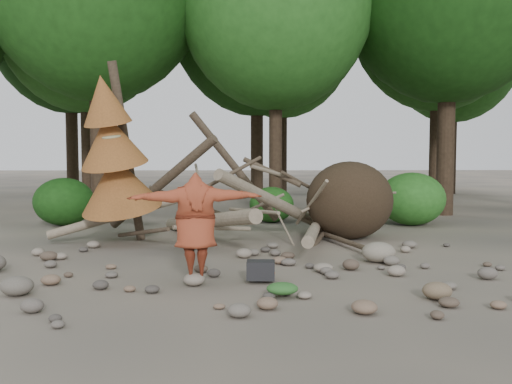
{
  "coord_description": "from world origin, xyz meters",
  "views": [
    {
      "loc": [
        -0.12,
        -10.03,
        2.21
      ],
      "look_at": [
        0.16,
        1.5,
        1.4
      ],
      "focal_mm": 40.0,
      "sensor_mm": 36.0,
      "label": 1
    }
  ],
  "objects": [
    {
      "name": "cloth_green",
      "position": [
        0.49,
        -1.52,
        0.09
      ],
      "size": [
        0.48,
        0.4,
        0.18
      ],
      "primitive_type": "ellipsoid",
      "color": "#295D25",
      "rests_on": "ground"
    },
    {
      "name": "backpack",
      "position": [
        0.19,
        -0.52,
        0.16
      ],
      "size": [
        0.49,
        0.34,
        0.32
      ],
      "primitive_type": "cube",
      "rotation": [
        0.0,
        0.0,
        -0.06
      ],
      "color": "black",
      "rests_on": "ground"
    },
    {
      "name": "ground",
      "position": [
        0.0,
        0.0,
        0.0
      ],
      "size": [
        120.0,
        120.0,
        0.0
      ],
      "primitive_type": "plane",
      "color": "#514C44",
      "rests_on": "ground"
    },
    {
      "name": "bush_mid",
      "position": [
        0.8,
        7.8,
        0.56
      ],
      "size": [
        1.4,
        1.4,
        1.12
      ],
      "primitive_type": "ellipsoid",
      "color": "#225D1B",
      "rests_on": "ground"
    },
    {
      "name": "boulder_front_right",
      "position": [
        2.8,
        -1.68,
        0.13
      ],
      "size": [
        0.44,
        0.4,
        0.27
      ],
      "primitive_type": "ellipsoid",
      "color": "#746048",
      "rests_on": "ground"
    },
    {
      "name": "bush_left",
      "position": [
        -5.5,
        7.2,
        0.72
      ],
      "size": [
        1.8,
        1.8,
        1.44
      ],
      "primitive_type": "ellipsoid",
      "color": "#194913",
      "rests_on": "ground"
    },
    {
      "name": "boulder_front_left",
      "position": [
        -3.6,
        -1.29,
        0.15
      ],
      "size": [
        0.5,
        0.45,
        0.3
      ],
      "primitive_type": "ellipsoid",
      "color": "#665F55",
      "rests_on": "ground"
    },
    {
      "name": "bush_right",
      "position": [
        5.0,
        7.0,
        0.8
      ],
      "size": [
        2.0,
        2.0,
        1.6
      ],
      "primitive_type": "ellipsoid",
      "color": "#2C6E22",
      "rests_on": "ground"
    },
    {
      "name": "boulder_mid_right",
      "position": [
        2.61,
        1.22,
        0.2
      ],
      "size": [
        0.68,
        0.61,
        0.41
      ],
      "primitive_type": "ellipsoid",
      "color": "gray",
      "rests_on": "ground"
    },
    {
      "name": "dead_conifer",
      "position": [
        -3.12,
        3.37,
        2.11
      ],
      "size": [
        2.06,
        2.16,
        4.35
      ],
      "color": "#4C3F30",
      "rests_on": "ground"
    },
    {
      "name": "cloth_orange",
      "position": [
        0.3,
        -0.23,
        0.06
      ],
      "size": [
        0.3,
        0.25,
        0.11
      ],
      "primitive_type": "ellipsoid",
      "color": "#C45821",
      "rests_on": "ground"
    },
    {
      "name": "frisbee_thrower",
      "position": [
        -0.9,
        -0.64,
        0.98
      ],
      "size": [
        2.68,
        0.88,
        2.42
      ],
      "color": "maroon",
      "rests_on": "ground"
    },
    {
      "name": "deadfall_pile",
      "position": [
        2.02,
        4.24,
        0.95
      ],
      "size": [
        8.55,
        5.24,
        3.3
      ],
      "color": "#332619",
      "rests_on": "ground"
    }
  ]
}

